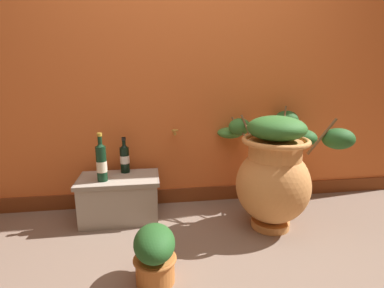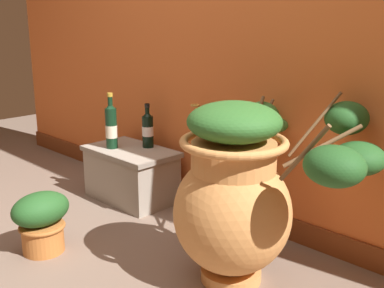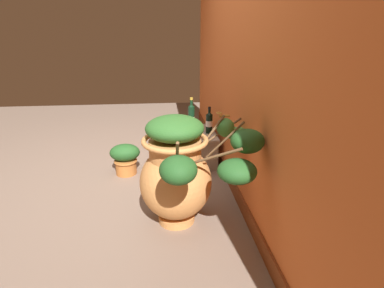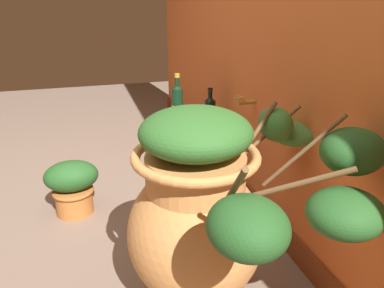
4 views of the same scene
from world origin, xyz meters
TOP-DOWN VIEW (x-y plane):
  - ground_plane at (0.00, 0.00)m, footprint 7.00×7.00m
  - back_wall at (-0.00, 1.20)m, footprint 4.40×0.33m
  - terracotta_urn at (0.63, 0.60)m, footprint 0.88×0.86m
  - stone_ledge at (-0.51, 0.86)m, footprint 0.61×0.37m
  - wine_bottle_left at (-0.47, 0.98)m, footprint 0.07×0.07m
  - wine_bottle_middle at (-0.62, 0.80)m, footprint 0.08×0.08m
  - potted_shrub at (-0.26, 0.09)m, footprint 0.23×0.30m

SIDE VIEW (x-z plane):
  - ground_plane at x=0.00m, z-range 0.00..0.00m
  - potted_shrub at x=-0.26m, z-range 0.01..0.33m
  - stone_ledge at x=-0.51m, z-range 0.01..0.35m
  - terracotta_urn at x=0.63m, z-range 0.01..0.87m
  - wine_bottle_left at x=-0.47m, z-range 0.32..0.61m
  - wine_bottle_middle at x=-0.62m, z-range 0.31..0.67m
  - back_wall at x=0.00m, z-range -0.01..2.59m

